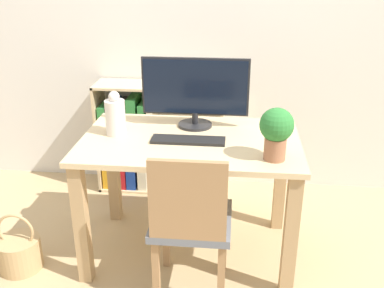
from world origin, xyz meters
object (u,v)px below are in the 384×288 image
Objects in this scene: vase at (115,116)px; chair at (190,220)px; keyboard at (188,140)px; potted_plant at (276,130)px; basket at (19,252)px; bookshelf at (140,140)px; monitor at (195,89)px.

vase is 0.73m from chair.
chair is (0.05, -0.34, -0.29)m from keyboard.
basket is at bearing -178.37° from potted_plant.
potted_plant reaches higher than bookshelf.
monitor is 0.73× the size of chair.
keyboard is 1.51× the size of potted_plant.
vase is 0.30× the size of chair.
monitor is at bearing 22.27° from vase.
vase is (-0.41, 0.07, 0.10)m from keyboard.
vase is 0.89m from bookshelf.
keyboard is 1.60× the size of vase.
monitor is 2.46× the size of vase.
basket is (-1.39, -0.04, -0.78)m from potted_plant.
basket is (-0.99, 0.12, -0.35)m from chair.
keyboard is at bearing -9.35° from vase.
chair is 1.27m from bookshelf.
monitor reaches higher than keyboard.
bookshelf is (-0.46, 0.83, -0.36)m from keyboard.
chair is at bearing -41.51° from vase.
potted_plant is 0.31× the size of chair.
potted_plant is at bearing -21.95° from keyboard.
vase is at bearing 141.04° from chair.
keyboard is 0.43m from vase.
vase is (-0.43, -0.17, -0.11)m from monitor.
monitor reaches higher than bookshelf.
monitor is 0.66× the size of bookshelf.
potted_plant is at bearing 24.42° from chair.
bookshelf is (-0.51, 1.17, -0.07)m from chair.
potted_plant reaches higher than keyboard.
vase is 0.96m from basket.
monitor is 1.73× the size of basket.
monitor is 2.33× the size of potted_plant.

